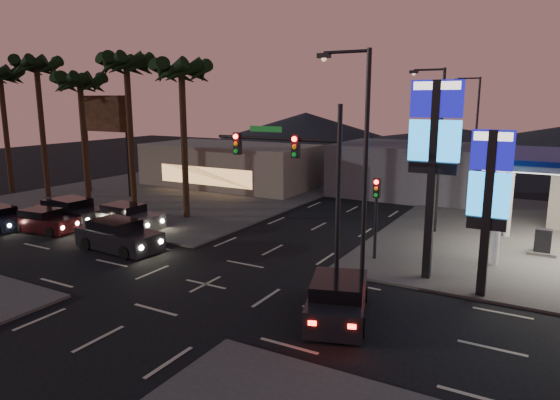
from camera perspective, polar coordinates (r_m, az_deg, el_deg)
The scene contains 26 objects.
ground at distance 23.01m, azimuth -8.50°, elevation -9.51°, with size 140.00×140.00×0.00m, color black.
corner_lot_nw at distance 44.81m, azimuth -12.14°, elevation 0.73°, with size 24.00×24.00×0.12m, color #47443F.
pylon_sign_tall at distance 22.95m, azimuth 17.22°, elevation 6.47°, with size 2.20×0.35×9.00m.
pylon_sign_short at distance 21.77m, azimuth 22.80°, elevation 1.23°, with size 1.60×0.35×7.00m.
traffic_signal_mast at distance 21.36m, azimuth 2.40°, elevation 3.49°, with size 6.10×0.39×8.00m.
pedestal_signal at distance 25.65m, azimuth 10.94°, elevation -0.60°, with size 0.32×0.39×4.30m.
streetlight_near at distance 19.19m, azimuth 9.18°, elevation 3.93°, with size 2.14×0.25×10.00m.
streetlight_mid at distance 31.65m, azimuth 17.48°, elevation 6.45°, with size 2.14×0.25×10.00m.
streetlight_far at distance 45.40m, azimuth 21.27°, elevation 7.55°, with size 2.14×0.25×10.00m.
palm_a at distance 34.59m, azimuth -11.17°, elevation 13.29°, with size 4.41×4.41×10.86m.
palm_b at distance 38.04m, azimuth -17.11°, elevation 13.64°, with size 4.41×4.41×11.46m.
palm_c at distance 41.75m, azimuth -21.86°, elevation 11.59°, with size 4.41×4.41×10.26m.
palm_d at distance 45.77m, azimuth -26.02°, elevation 12.77°, with size 4.41×4.41×11.66m.
palm_e at distance 49.92m, azimuth -29.31°, elevation 11.64°, with size 4.41×4.41×11.06m.
billboard at distance 45.19m, azimuth -19.36°, elevation 8.45°, with size 6.00×0.30×8.50m.
building_far_west at distance 47.93m, azimuth -5.68°, elevation 3.96°, with size 16.00×8.00×4.00m, color #726B5B.
building_far_mid at distance 44.74m, azimuth 14.48°, elevation 3.39°, with size 12.00×9.00×4.40m, color #4C4C51.
hill_left at distance 86.06m, azimuth 2.94°, elevation 7.96°, with size 40.00×40.00×6.00m, color black.
hill_center at distance 78.26m, azimuth 19.64°, elevation 6.24°, with size 60.00×60.00×4.00m, color black.
car_lane_a_front at distance 28.99m, azimuth -17.97°, elevation -3.94°, with size 5.22×2.42×1.67m.
car_lane_a_mid at distance 34.73m, azimuth -25.40°, elevation -2.20°, with size 4.50×2.24×1.42m.
car_lane_a_rear at distance 36.95m, azimuth -29.38°, elevation -1.82°, with size 4.36×2.02×1.39m.
car_lane_b_front at distance 33.52m, azimuth -17.11°, elevation -1.92°, with size 4.87×2.09×1.58m.
car_lane_b_mid at distance 36.25m, azimuth -22.55°, elevation -1.26°, with size 5.20×2.49×1.65m.
car_lane_b_rear at distance 37.62m, azimuth -23.52°, elevation -1.08°, with size 4.34×1.97×1.39m.
suv_station at distance 19.43m, azimuth 6.64°, elevation -11.09°, with size 3.46×5.26×1.63m.
Camera 1 is at (13.37, -16.86, 8.17)m, focal length 32.00 mm.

